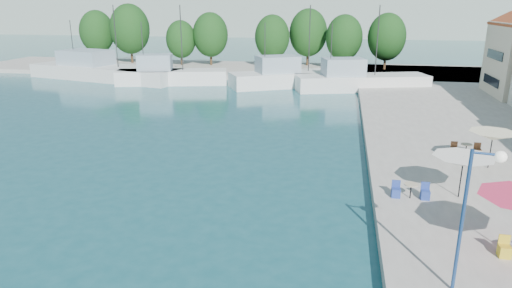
% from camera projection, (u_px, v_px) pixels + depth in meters
% --- Properties ---
extents(quay_far, '(90.00, 16.00, 0.60)m').
position_uv_depth(quay_far, '(262.00, 70.00, 68.92)').
color(quay_far, '#9D978E').
rests_on(quay_far, ground).
extents(hill_west, '(180.00, 40.00, 16.00)m').
position_uv_depth(hill_west, '(246.00, 10.00, 157.94)').
color(hill_west, gray).
rests_on(hill_west, ground).
extents(hill_east, '(140.00, 40.00, 12.00)m').
position_uv_depth(hill_east, '(447.00, 15.00, 164.76)').
color(hill_east, gray).
rests_on(hill_east, ground).
extents(trawler_01, '(23.19, 11.12, 10.20)m').
position_uv_depth(trawler_01, '(103.00, 71.00, 62.70)').
color(trawler_01, silver).
rests_on(trawler_01, ground).
extents(trawler_02, '(14.39, 6.95, 10.20)m').
position_uv_depth(trawler_02, '(169.00, 76.00, 58.53)').
color(trawler_02, white).
rests_on(trawler_02, ground).
extents(trawler_03, '(16.66, 11.50, 10.20)m').
position_uv_depth(trawler_03, '(293.00, 77.00, 57.22)').
color(trawler_03, silver).
rests_on(trawler_03, ground).
extents(trawler_04, '(16.17, 8.40, 10.20)m').
position_uv_depth(trawler_04, '(358.00, 81.00, 54.43)').
color(trawler_04, silver).
rests_on(trawler_04, ground).
extents(tree_01, '(5.67, 5.67, 8.40)m').
position_uv_depth(tree_01, '(97.00, 32.00, 76.43)').
color(tree_01, '#3F2B19').
rests_on(tree_01, quay_far).
extents(tree_02, '(6.36, 6.36, 9.42)m').
position_uv_depth(tree_02, '(130.00, 29.00, 73.72)').
color(tree_02, '#3F2B19').
rests_on(tree_02, quay_far).
extents(tree_03, '(4.68, 4.68, 6.93)m').
position_uv_depth(tree_03, '(181.00, 39.00, 71.59)').
color(tree_03, '#3F2B19').
rests_on(tree_03, quay_far).
extents(tree_04, '(5.50, 5.50, 8.13)m').
position_uv_depth(tree_04, '(210.00, 35.00, 71.35)').
color(tree_04, '#3F2B19').
rests_on(tree_04, quay_far).
extents(tree_05, '(5.30, 5.30, 7.84)m').
position_uv_depth(tree_05, '(272.00, 37.00, 69.06)').
color(tree_05, '#3F2B19').
rests_on(tree_05, quay_far).
extents(tree_06, '(5.88, 5.88, 8.70)m').
position_uv_depth(tree_06, '(308.00, 33.00, 70.88)').
color(tree_06, '#3F2B19').
rests_on(tree_06, quay_far).
extents(tree_07, '(5.35, 5.35, 7.92)m').
position_uv_depth(tree_07, '(344.00, 38.00, 66.97)').
color(tree_07, '#3F2B19').
rests_on(tree_07, quay_far).
extents(tree_08, '(5.50, 5.50, 8.15)m').
position_uv_depth(tree_08, '(387.00, 37.00, 66.52)').
color(tree_08, '#3F2B19').
rests_on(tree_08, quay_far).
extents(umbrella_white, '(3.00, 3.00, 2.15)m').
position_uv_depth(umbrella_white, '(463.00, 161.00, 22.33)').
color(umbrella_white, black).
rests_on(umbrella_white, quay_right).
extents(umbrella_cream, '(2.70, 2.70, 2.21)m').
position_uv_depth(umbrella_cream, '(493.00, 136.00, 26.41)').
color(umbrella_cream, black).
rests_on(umbrella_cream, quay_right).
extents(cafe_table_02, '(1.82, 0.70, 0.76)m').
position_uv_depth(cafe_table_02, '(410.00, 193.00, 22.66)').
color(cafe_table_02, black).
rests_on(cafe_table_02, quay_right).
extents(cafe_table_03, '(1.82, 0.70, 0.76)m').
position_uv_depth(cafe_table_03, '(466.00, 151.00, 29.10)').
color(cafe_table_03, black).
rests_on(cafe_table_03, quay_right).
extents(street_lamp, '(1.03, 0.37, 5.03)m').
position_uv_depth(street_lamp, '(477.00, 196.00, 14.32)').
color(street_lamp, navy).
rests_on(street_lamp, quay_right).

